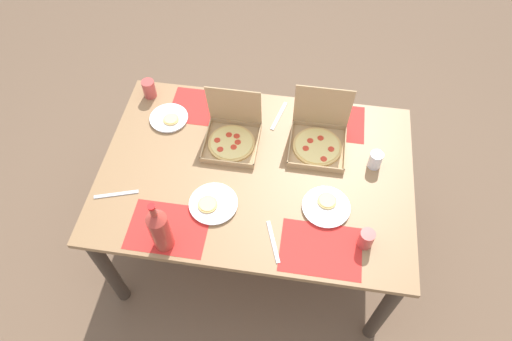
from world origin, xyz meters
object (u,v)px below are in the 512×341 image
(cup_red, at_px, (149,89))
(plate_near_left, at_px, (213,204))
(plate_far_left, at_px, (169,118))
(cup_clear_left, at_px, (366,239))
(pizza_box_corner_right, at_px, (318,138))
(pizza_box_corner_left, at_px, (232,135))
(soda_bottle, at_px, (160,229))
(cup_clear_right, at_px, (375,160))
(plate_far_right, at_px, (326,206))

(cup_red, bearing_deg, plate_near_left, -52.86)
(plate_far_left, bearing_deg, plate_near_left, -55.11)
(cup_clear_left, bearing_deg, pizza_box_corner_right, 114.73)
(pizza_box_corner_left, relative_size, soda_bottle, 0.95)
(pizza_box_corner_left, height_order, plate_far_left, pizza_box_corner_left)
(pizza_box_corner_right, xyz_separation_m, cup_clear_right, (0.29, -0.10, -0.00))
(cup_clear_right, bearing_deg, cup_clear_left, -95.21)
(pizza_box_corner_left, xyz_separation_m, plate_far_left, (-0.36, 0.09, -0.04))
(pizza_box_corner_left, height_order, soda_bottle, soda_bottle)
(plate_far_left, bearing_deg, cup_clear_right, -7.54)
(pizza_box_corner_right, height_order, plate_near_left, pizza_box_corner_right)
(plate_near_left, relative_size, soda_bottle, 0.71)
(cup_clear_right, bearing_deg, pizza_box_corner_left, 176.08)
(plate_far_right, relative_size, soda_bottle, 0.70)
(plate_far_right, height_order, cup_red, cup_red)
(pizza_box_corner_left, relative_size, plate_far_right, 1.36)
(plate_near_left, height_order, cup_red, cup_red)
(pizza_box_corner_left, xyz_separation_m, plate_far_right, (0.50, -0.33, -0.04))
(soda_bottle, height_order, cup_clear_left, soda_bottle)
(plate_near_left, bearing_deg, cup_clear_left, -7.70)
(plate_near_left, xyz_separation_m, cup_clear_left, (0.70, -0.10, 0.04))
(pizza_box_corner_right, distance_m, cup_clear_left, 0.59)
(soda_bottle, bearing_deg, plate_far_right, 22.71)
(pizza_box_corner_right, xyz_separation_m, soda_bottle, (-0.63, -0.67, 0.08))
(cup_red, distance_m, cup_clear_right, 1.27)
(plate_far_right, bearing_deg, plate_near_left, -172.89)
(plate_near_left, bearing_deg, plate_far_left, 124.89)
(pizza_box_corner_right, relative_size, cup_clear_left, 3.37)
(plate_far_left, bearing_deg, plate_far_right, -26.01)
(cup_clear_left, bearing_deg, pizza_box_corner_left, 144.40)
(plate_far_left, bearing_deg, soda_bottle, -76.71)
(pizza_box_corner_left, distance_m, cup_clear_right, 0.72)
(plate_near_left, xyz_separation_m, plate_far_right, (0.53, 0.07, -0.00))
(pizza_box_corner_left, distance_m, plate_far_right, 0.60)
(pizza_box_corner_right, bearing_deg, plate_far_right, -79.82)
(plate_near_left, bearing_deg, cup_clear_right, 24.81)
(cup_red, bearing_deg, pizza_box_corner_left, -26.27)
(pizza_box_corner_left, bearing_deg, plate_far_left, 165.42)
(plate_far_right, bearing_deg, pizza_box_corner_left, 146.92)
(pizza_box_corner_left, distance_m, cup_red, 0.57)
(pizza_box_corner_right, relative_size, pizza_box_corner_left, 1.04)
(plate_far_left, distance_m, soda_bottle, 0.74)
(plate_near_left, height_order, cup_clear_right, cup_clear_right)
(plate_far_right, xyz_separation_m, cup_clear_left, (0.18, -0.16, 0.04))
(plate_near_left, height_order, plate_far_right, same)
(pizza_box_corner_left, bearing_deg, plate_far_right, -33.08)
(pizza_box_corner_right, xyz_separation_m, pizza_box_corner_left, (-0.44, -0.05, -0.00))
(plate_near_left, relative_size, plate_far_left, 1.12)
(pizza_box_corner_right, height_order, cup_clear_right, pizza_box_corner_right)
(pizza_box_corner_left, distance_m, cup_clear_left, 0.84)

